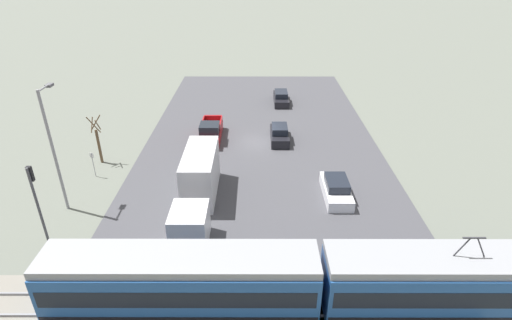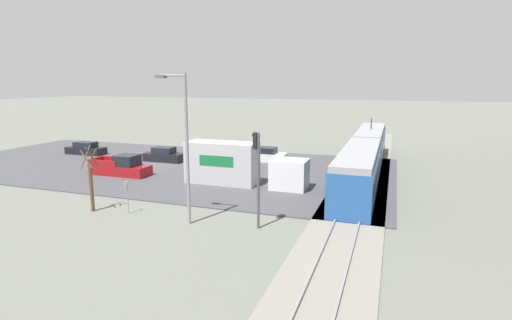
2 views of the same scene
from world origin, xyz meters
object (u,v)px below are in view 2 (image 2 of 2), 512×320
sedan_car_1 (265,155)px  light_rail_tram (365,156)px  sedan_car_2 (164,155)px  traffic_light_pole (257,168)px  sedan_car_0 (86,149)px  street_lamp_near_crossing (184,140)px  no_parking_sign (127,194)px  street_tree (91,182)px  box_truck (238,165)px  pickup_truck (121,167)px

sedan_car_1 → light_rail_tram: bearing=-104.6°
sedan_car_2 → light_rail_tram: bearing=-87.2°
traffic_light_pole → sedan_car_0: bearing=-120.9°
street_lamp_near_crossing → no_parking_sign: bearing=-94.4°
street_tree → street_lamp_near_crossing: bearing=90.0°
sedan_car_0 → traffic_light_pole: size_ratio=0.83×
light_rail_tram → street_lamp_near_crossing: street_lamp_near_crossing is taller
sedan_car_1 → no_parking_sign: size_ratio=2.12×
box_truck → no_parking_sign: box_truck is taller
sedan_car_0 → no_parking_sign: bearing=47.8°
pickup_truck → sedan_car_2: bearing=177.8°
street_lamp_near_crossing → sedan_car_1: bearing=-176.0°
traffic_light_pole → street_tree: (0.61, -11.39, -1.64)m
pickup_truck → sedan_car_2: (-6.81, 0.27, -0.08)m
pickup_truck → street_tree: bearing=27.3°
light_rail_tram → traffic_light_pole: 17.28m
sedan_car_1 → street_lamp_near_crossing: 20.36m
traffic_light_pole → light_rail_tram: bearing=163.3°
sedan_car_1 → traffic_light_pole: size_ratio=0.81×
light_rail_tram → traffic_light_pole: traffic_light_pole is taller
box_truck → street_tree: bearing=-34.6°
pickup_truck → sedan_car_0: (-7.56, -10.83, -0.11)m
box_truck → traffic_light_pole: (8.95, 4.78, 1.97)m
pickup_truck → sedan_car_2: pickup_truck is taller
box_truck → pickup_truck: (0.33, -11.37, -0.89)m
sedan_car_1 → street_tree: bearing=164.0°
sedan_car_1 → sedan_car_2: bearing=110.4°
light_rail_tram → street_tree: light_rail_tram is taller
sedan_car_0 → sedan_car_1: size_ratio=1.03×
sedan_car_0 → sedan_car_2: size_ratio=1.10×
light_rail_tram → box_truck: 12.28m
sedan_car_0 → pickup_truck: bearing=55.1°
traffic_light_pole → no_parking_sign: bearing=-88.3°
street_tree → pickup_truck: bearing=-152.7°
light_rail_tram → box_truck: (7.50, -9.72, -0.05)m
light_rail_tram → box_truck: bearing=-52.4°
light_rail_tram → pickup_truck: light_rail_tram is taller
light_rail_tram → sedan_car_1: light_rail_tram is taller
light_rail_tram → sedan_car_0: (0.27, -31.92, -1.05)m
box_truck → traffic_light_pole: bearing=28.1°
pickup_truck → traffic_light_pole: (8.62, 16.15, 2.86)m
sedan_car_1 → pickup_truck: bearing=135.4°
sedan_car_1 → sedan_car_0: bearing=98.1°
street_lamp_near_crossing → traffic_light_pole: bearing=98.0°
sedan_car_1 → street_lamp_near_crossing: bearing=-176.0°
box_truck → traffic_light_pole: size_ratio=1.81×
pickup_truck → light_rail_tram: bearing=110.4°
sedan_car_1 → traffic_light_pole: bearing=-163.4°
sedan_car_1 → street_tree: street_tree is taller
pickup_truck → sedan_car_0: pickup_truck is taller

